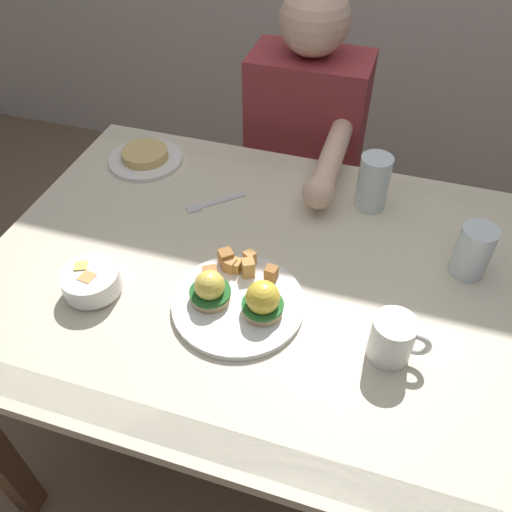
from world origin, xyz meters
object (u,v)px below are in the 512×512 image
(water_glass_near, at_px, (472,254))
(diner_person, at_px, (304,154))
(fruit_bowl, at_px, (91,282))
(eggs_benedict_plate, at_px, (238,297))
(coffee_mug, at_px, (393,338))
(fork, at_px, (213,203))
(dining_table, at_px, (257,301))
(water_glass_far, at_px, (373,185))
(side_plate, at_px, (145,157))

(water_glass_near, relative_size, diner_person, 0.11)
(diner_person, bearing_deg, fruit_bowl, -109.63)
(fruit_bowl, relative_size, diner_person, 0.11)
(eggs_benedict_plate, distance_m, coffee_mug, 0.31)
(fruit_bowl, distance_m, coffee_mug, 0.61)
(coffee_mug, xyz_separation_m, fork, (-0.47, 0.32, -0.05))
(diner_person, bearing_deg, fork, -108.26)
(dining_table, height_order, diner_person, diner_person)
(water_glass_far, height_order, side_plate, water_glass_far)
(dining_table, distance_m, coffee_mug, 0.37)
(coffee_mug, height_order, side_plate, coffee_mug)
(fruit_bowl, bearing_deg, coffee_mug, 2.29)
(water_glass_near, relative_size, side_plate, 0.60)
(fruit_bowl, height_order, coffee_mug, coffee_mug)
(water_glass_near, distance_m, diner_person, 0.68)
(side_plate, bearing_deg, coffee_mug, -31.71)
(eggs_benedict_plate, bearing_deg, dining_table, 86.84)
(fruit_bowl, height_order, diner_person, diner_person)
(diner_person, bearing_deg, water_glass_far, -52.53)
(side_plate, bearing_deg, fork, -26.49)
(dining_table, relative_size, coffee_mug, 10.79)
(dining_table, bearing_deg, coffee_mug, -24.75)
(dining_table, xyz_separation_m, coffee_mug, (0.30, -0.14, 0.16))
(fruit_bowl, xyz_separation_m, diner_person, (0.27, 0.76, -0.12))
(eggs_benedict_plate, distance_m, fork, 0.34)
(diner_person, bearing_deg, coffee_mug, -65.57)
(side_plate, bearing_deg, diner_person, 38.27)
(water_glass_near, bearing_deg, water_glass_far, 144.86)
(fruit_bowl, xyz_separation_m, side_plate, (-0.11, 0.47, -0.02))
(fork, xyz_separation_m, water_glass_far, (0.37, 0.11, 0.06))
(dining_table, xyz_separation_m, fork, (-0.17, 0.18, 0.11))
(fruit_bowl, bearing_deg, side_plate, 102.80)
(dining_table, bearing_deg, water_glass_near, 16.70)
(water_glass_far, bearing_deg, water_glass_near, -35.14)
(dining_table, height_order, fork, fork)
(eggs_benedict_plate, height_order, water_glass_far, water_glass_far)
(water_glass_near, bearing_deg, coffee_mug, -116.25)
(fork, bearing_deg, side_plate, 153.51)
(side_plate, distance_m, diner_person, 0.49)
(eggs_benedict_plate, height_order, fork, eggs_benedict_plate)
(water_glass_near, bearing_deg, side_plate, 168.51)
(dining_table, xyz_separation_m, fruit_bowl, (-0.31, -0.16, 0.14))
(fruit_bowl, relative_size, fork, 0.94)
(eggs_benedict_plate, relative_size, fork, 2.11)
(fork, bearing_deg, dining_table, -46.61)
(fruit_bowl, distance_m, water_glass_near, 0.80)
(diner_person, bearing_deg, water_glass_near, -45.11)
(coffee_mug, bearing_deg, dining_table, 155.25)
(eggs_benedict_plate, height_order, coffee_mug, coffee_mug)
(fruit_bowl, xyz_separation_m, fork, (0.13, 0.35, -0.03))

